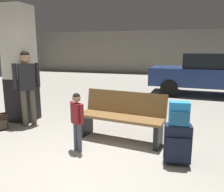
{
  "coord_description": "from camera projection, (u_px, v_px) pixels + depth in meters",
  "views": [
    {
      "loc": [
        1.38,
        -2.59,
        1.69
      ],
      "look_at": [
        0.2,
        1.3,
        0.85
      ],
      "focal_mm": 37.45,
      "sensor_mm": 36.0,
      "label": 1
    }
  ],
  "objects": [
    {
      "name": "ground_plane",
      "position": [
        132.0,
        108.0,
        6.92
      ],
      "size": [
        18.0,
        18.0,
        0.1
      ],
      "primitive_type": "cube",
      "color": "gray"
    },
    {
      "name": "bench",
      "position": [
        121.0,
        116.0,
        4.34
      ],
      "size": [
        1.66,
        0.74,
        0.89
      ],
      "color": "brown",
      "rests_on": "ground_plane"
    },
    {
      "name": "backpack_dark_floor",
      "position": [
        0.0,
        122.0,
        4.89
      ],
      "size": [
        0.3,
        0.32,
        0.34
      ],
      "color": "black",
      "rests_on": "ground_plane"
    },
    {
      "name": "suitcase",
      "position": [
        177.0,
        144.0,
        3.41
      ],
      "size": [
        0.41,
        0.28,
        0.6
      ],
      "color": "#191E33",
      "rests_on": "ground_plane"
    },
    {
      "name": "backpack_bright",
      "position": [
        179.0,
        114.0,
        3.31
      ],
      "size": [
        0.3,
        0.22,
        0.34
      ],
      "color": "#268CD8",
      "rests_on": "suitcase"
    },
    {
      "name": "adult",
      "position": [
        27.0,
        80.0,
        5.01
      ],
      "size": [
        0.41,
        0.44,
        1.63
      ],
      "color": "brown",
      "rests_on": "ground_plane"
    },
    {
      "name": "garage_back_wall",
      "position": [
        162.0,
        53.0,
        14.93
      ],
      "size": [
        18.0,
        0.12,
        2.8
      ],
      "primitive_type": "cube",
      "color": "gray",
      "rests_on": "ground_plane"
    },
    {
      "name": "structural_pillar",
      "position": [
        20.0,
        65.0,
        5.34
      ],
      "size": [
        0.57,
        0.57,
        2.62
      ],
      "color": "black",
      "rests_on": "ground_plane"
    },
    {
      "name": "child",
      "position": [
        77.0,
        116.0,
        3.8
      ],
      "size": [
        0.3,
        0.25,
        0.98
      ],
      "color": "#4C5160",
      "rests_on": "ground_plane"
    },
    {
      "name": "parked_car_near",
      "position": [
        210.0,
        73.0,
        8.4
      ],
      "size": [
        4.17,
        1.95,
        1.51
      ],
      "color": "navy",
      "rests_on": "ground_plane"
    }
  ]
}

